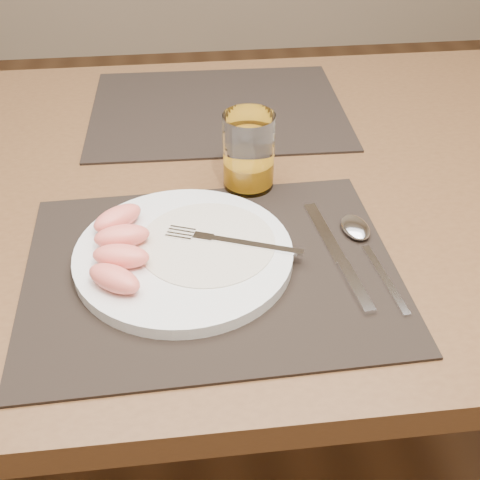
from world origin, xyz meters
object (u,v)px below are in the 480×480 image
(placemat_near, at_px, (211,269))
(spoon, at_px, (359,234))
(knife, at_px, (342,262))
(fork, at_px, (222,240))
(placemat_far, at_px, (218,109))
(juice_glass, at_px, (249,155))
(table, at_px, (220,219))
(plate, at_px, (184,255))

(placemat_near, relative_size, spoon, 2.34)
(placemat_near, distance_m, knife, 0.16)
(placemat_near, xyz_separation_m, fork, (0.02, 0.03, 0.02))
(placemat_far, relative_size, juice_glass, 4.06)
(table, height_order, placemat_near, placemat_near)
(placemat_far, bearing_deg, placemat_near, -95.93)
(plate, height_order, fork, fork)
(spoon, bearing_deg, juice_glass, 131.45)
(placemat_far, distance_m, fork, 0.41)
(placemat_far, xyz_separation_m, plate, (-0.08, -0.42, 0.01))
(knife, bearing_deg, juice_glass, 115.39)
(knife, distance_m, juice_glass, 0.22)
(placemat_far, relative_size, knife, 2.04)
(plate, bearing_deg, placemat_near, -31.90)
(placemat_far, bearing_deg, knife, -75.68)
(knife, bearing_deg, plate, 170.89)
(table, bearing_deg, placemat_far, 85.57)
(plate, bearing_deg, table, 73.14)
(knife, bearing_deg, placemat_far, 104.32)
(placemat_far, distance_m, spoon, 0.43)
(plate, distance_m, spoon, 0.23)
(placemat_far, height_order, knife, knife)
(placemat_near, bearing_deg, knife, -3.91)
(placemat_near, relative_size, plate, 1.67)
(placemat_near, height_order, placemat_far, same)
(fork, bearing_deg, plate, -167.12)
(placemat_far, xyz_separation_m, spoon, (0.15, -0.40, 0.01))
(fork, relative_size, spoon, 0.88)
(placemat_near, height_order, juice_glass, juice_glass)
(spoon, xyz_separation_m, juice_glass, (-0.13, 0.14, 0.04))
(table, distance_m, plate, 0.23)
(placemat_far, bearing_deg, table, -94.43)
(table, xyz_separation_m, placemat_near, (-0.03, -0.22, 0.09))
(placemat_far, height_order, fork, fork)
(placemat_near, relative_size, fork, 2.67)
(placemat_far, xyz_separation_m, fork, (-0.03, -0.41, 0.02))
(spoon, relative_size, juice_glass, 1.73)
(table, height_order, spoon, spoon)
(fork, height_order, juice_glass, juice_glass)
(juice_glass, bearing_deg, table, 136.92)
(plate, bearing_deg, juice_glass, 58.05)
(table, distance_m, fork, 0.22)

